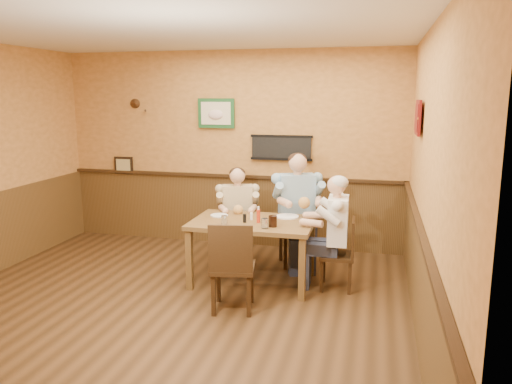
% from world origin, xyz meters
% --- Properties ---
extents(room, '(5.02, 5.03, 2.81)m').
position_xyz_m(room, '(0.14, 0.17, 1.69)').
color(room, '#372310').
rests_on(room, ground).
extents(dining_table, '(1.40, 0.90, 0.75)m').
position_xyz_m(dining_table, '(0.70, 1.02, 0.66)').
color(dining_table, brown).
rests_on(dining_table, ground).
extents(chair_back_left, '(0.46, 0.46, 0.79)m').
position_xyz_m(chair_back_left, '(0.33, 1.69, 0.40)').
color(chair_back_left, '#352211').
rests_on(chair_back_left, ground).
extents(chair_back_right, '(0.55, 0.55, 0.92)m').
position_xyz_m(chair_back_right, '(1.09, 1.77, 0.46)').
color(chair_back_right, '#352211').
rests_on(chair_back_right, ground).
extents(chair_right_end, '(0.39, 0.39, 0.82)m').
position_xyz_m(chair_right_end, '(1.67, 1.07, 0.41)').
color(chair_right_end, '#352211').
rests_on(chair_right_end, ground).
extents(chair_near_side, '(0.51, 0.51, 0.95)m').
position_xyz_m(chair_near_side, '(0.69, 0.24, 0.47)').
color(chair_near_side, '#352211').
rests_on(chair_near_side, ground).
extents(diner_tan_shirt, '(0.65, 0.65, 1.14)m').
position_xyz_m(diner_tan_shirt, '(0.33, 1.69, 0.57)').
color(diner_tan_shirt, beige).
rests_on(diner_tan_shirt, ground).
extents(diner_blue_polo, '(0.78, 0.78, 1.31)m').
position_xyz_m(diner_blue_polo, '(1.09, 1.77, 0.66)').
color(diner_blue_polo, '#88AFCC').
rests_on(diner_blue_polo, ground).
extents(diner_white_elder, '(0.56, 0.56, 1.17)m').
position_xyz_m(diner_white_elder, '(1.67, 1.07, 0.59)').
color(diner_white_elder, white).
rests_on(diner_white_elder, ground).
extents(water_glass_left, '(0.08, 0.08, 0.11)m').
position_xyz_m(water_glass_left, '(0.44, 0.76, 0.80)').
color(water_glass_left, silver).
rests_on(water_glass_left, dining_table).
extents(water_glass_mid, '(0.08, 0.08, 0.11)m').
position_xyz_m(water_glass_mid, '(0.91, 0.73, 0.81)').
color(water_glass_mid, white).
rests_on(water_glass_mid, dining_table).
extents(cola_tumbler, '(0.12, 0.12, 0.12)m').
position_xyz_m(cola_tumbler, '(0.98, 0.81, 0.81)').
color(cola_tumbler, black).
rests_on(cola_tumbler, dining_table).
extents(hot_sauce_bottle, '(0.05, 0.05, 0.17)m').
position_xyz_m(hot_sauce_bottle, '(0.79, 0.95, 0.83)').
color(hot_sauce_bottle, red).
rests_on(hot_sauce_bottle, dining_table).
extents(salt_shaker, '(0.04, 0.04, 0.08)m').
position_xyz_m(salt_shaker, '(0.67, 1.06, 0.79)').
color(salt_shaker, white).
rests_on(salt_shaker, dining_table).
extents(pepper_shaker, '(0.04, 0.04, 0.10)m').
position_xyz_m(pepper_shaker, '(0.63, 0.92, 0.80)').
color(pepper_shaker, black).
rests_on(pepper_shaker, dining_table).
extents(plate_far_left, '(0.22, 0.22, 0.01)m').
position_xyz_m(plate_far_left, '(0.25, 1.15, 0.76)').
color(plate_far_left, silver).
rests_on(plate_far_left, dining_table).
extents(plate_far_right, '(0.34, 0.34, 0.02)m').
position_xyz_m(plate_far_right, '(1.06, 1.28, 0.76)').
color(plate_far_right, white).
rests_on(plate_far_right, dining_table).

